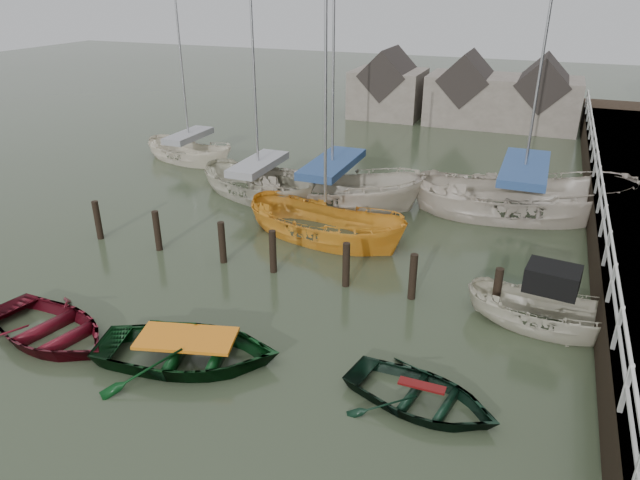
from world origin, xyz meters
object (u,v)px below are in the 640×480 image
at_px(motorboat, 544,324).
at_px(sailboat_a, 260,195).
at_px(sailboat_e, 191,159).
at_px(sailboat_c, 325,237).
at_px(sailboat_b, 332,203).
at_px(rowboat_dkgreen, 420,404).
at_px(sailboat_d, 518,213).
at_px(rowboat_red, 51,338).
at_px(rowboat_green, 189,361).

relative_size(motorboat, sailboat_a, 0.38).
height_order(sailboat_a, sailboat_e, sailboat_a).
bearing_deg(sailboat_c, sailboat_b, 28.42).
xyz_separation_m(rowboat_dkgreen, sailboat_d, (1.11, 12.22, 0.06)).
xyz_separation_m(sailboat_b, sailboat_d, (7.14, 1.65, -0.00)).
bearing_deg(rowboat_red, sailboat_c, -13.94).
bearing_deg(rowboat_dkgreen, sailboat_b, 41.12).
xyz_separation_m(rowboat_green, motorboat, (7.85, 4.74, 0.10)).
height_order(rowboat_red, motorboat, motorboat).
xyz_separation_m(rowboat_green, sailboat_b, (-0.54, 11.13, 0.06)).
bearing_deg(motorboat, sailboat_b, 60.07).
height_order(motorboat, sailboat_b, sailboat_b).
height_order(rowboat_green, sailboat_c, sailboat_c).
xyz_separation_m(motorboat, sailboat_c, (-7.46, 3.24, -0.09)).
relative_size(rowboat_red, motorboat, 0.93).
relative_size(sailboat_c, sailboat_e, 0.99).
distance_m(rowboat_dkgreen, sailboat_d, 12.27).
bearing_deg(sailboat_b, rowboat_green, 174.19).
bearing_deg(sailboat_c, rowboat_green, -170.73).
bearing_deg(motorboat, rowboat_dkgreen, 157.95).
bearing_deg(sailboat_d, rowboat_green, 140.99).
bearing_deg(sailboat_e, rowboat_green, -133.33).
relative_size(rowboat_green, rowboat_dkgreen, 1.30).
bearing_deg(sailboat_e, motorboat, -105.50).
relative_size(sailboat_a, sailboat_e, 1.15).
distance_m(rowboat_dkgreen, sailboat_a, 13.73).
xyz_separation_m(rowboat_green, rowboat_dkgreen, (5.49, 0.56, 0.00)).
height_order(sailboat_b, sailboat_d, sailboat_d).
bearing_deg(sailboat_b, rowboat_red, 155.51).
bearing_deg(motorboat, sailboat_a, 69.67).
height_order(rowboat_green, motorboat, motorboat).
bearing_deg(sailboat_a, rowboat_green, -141.34).
relative_size(rowboat_dkgreen, sailboat_d, 0.27).
height_order(rowboat_red, sailboat_e, sailboat_e).
distance_m(rowboat_green, sailboat_e, 17.00).
relative_size(motorboat, sailboat_e, 0.43).
bearing_deg(rowboat_red, sailboat_d, -25.60).
xyz_separation_m(rowboat_red, sailboat_b, (3.31, 11.62, 0.06)).
distance_m(motorboat, sailboat_d, 8.14).
xyz_separation_m(rowboat_dkgreen, sailboat_e, (-14.84, 13.64, 0.07)).
xyz_separation_m(rowboat_red, sailboat_a, (0.18, 11.27, 0.07)).
relative_size(rowboat_green, motorboat, 1.02).
distance_m(rowboat_red, sailboat_e, 15.68).
bearing_deg(sailboat_a, rowboat_dkgreen, -118.26).
relative_size(rowboat_dkgreen, sailboat_b, 0.28).
height_order(rowboat_red, rowboat_green, rowboat_green).
height_order(sailboat_c, sailboat_d, sailboat_d).
distance_m(motorboat, sailboat_a, 13.01).
xyz_separation_m(rowboat_red, sailboat_d, (10.45, 13.26, 0.06)).
bearing_deg(rowboat_dkgreen, sailboat_e, 58.80).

